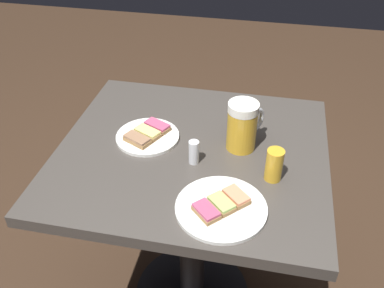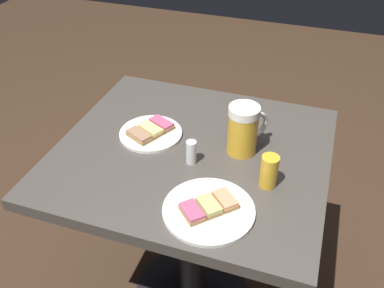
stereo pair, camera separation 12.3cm
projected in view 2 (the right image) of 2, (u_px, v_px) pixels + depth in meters
name	position (u px, v px, depth m)	size (l,w,h in m)	color
cafe_table	(192.00, 188.00, 1.33)	(0.71, 0.79, 0.72)	black
plate_near	(151.00, 132.00, 1.29)	(0.19, 0.19, 0.03)	white
plate_far	(209.00, 209.00, 1.03)	(0.23, 0.23, 0.03)	white
beer_mug	(244.00, 129.00, 1.19)	(0.13, 0.11, 0.15)	gold
beer_glass_small	(269.00, 171.00, 1.09)	(0.05, 0.05, 0.09)	gold
salt_shaker	(191.00, 152.00, 1.17)	(0.03, 0.03, 0.07)	silver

